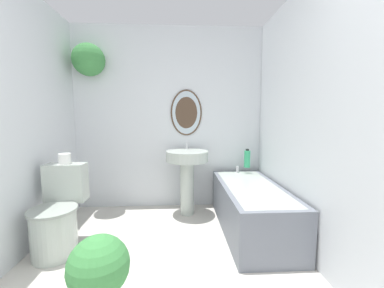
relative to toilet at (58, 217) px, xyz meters
name	(u,v)px	position (x,y,z in m)	size (l,w,h in m)	color
wall_back	(159,111)	(0.84, 1.08, 0.98)	(2.59, 0.39, 2.40)	silver
wall_right	(322,120)	(2.24, -0.29, 0.88)	(0.06, 2.84, 2.40)	silver
toilet	(58,217)	(0.00, 0.00, 0.00)	(0.40, 0.56, 0.78)	#B2BCB2
pedestal_sink	(187,168)	(1.20, 0.77, 0.27)	(0.52, 0.52, 0.91)	#B2BCB2
bathtub	(251,207)	(1.88, 0.31, -0.06)	(0.62, 1.42, 0.57)	slate
shampoo_bottle	(247,159)	(1.99, 0.88, 0.36)	(0.08, 0.08, 0.24)	#38B275
potted_plant	(99,269)	(0.60, -0.71, -0.04)	(0.38, 0.38, 0.50)	#9E6042
toilet_paper_roll	(65,159)	(0.00, 0.20, 0.50)	(0.11, 0.11, 0.10)	white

